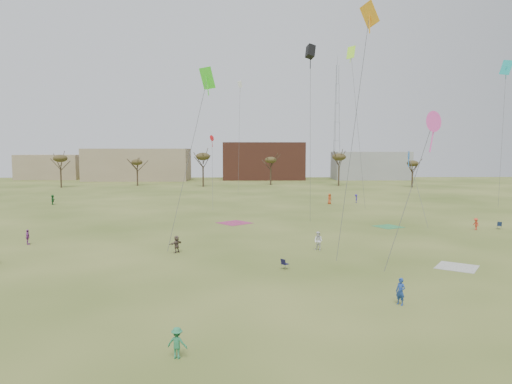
{
  "coord_description": "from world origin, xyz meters",
  "views": [
    {
      "loc": [
        -1.1,
        -34.03,
        9.68
      ],
      "look_at": [
        0.0,
        12.0,
        5.5
      ],
      "focal_mm": 32.81,
      "sensor_mm": 36.0,
      "label": 1
    }
  ],
  "objects_px": {
    "camp_chair_right": "(499,227)",
    "camp_chair_center": "(285,266)",
    "flyer_near_center": "(177,343)",
    "flyer_near_right": "(401,291)",
    "radio_tower": "(336,121)"
  },
  "relations": [
    {
      "from": "radio_tower",
      "to": "flyer_near_center",
      "type": "bearing_deg",
      "value": -103.94
    },
    {
      "from": "camp_chair_center",
      "to": "camp_chair_right",
      "type": "bearing_deg",
      "value": -98.81
    },
    {
      "from": "flyer_near_center",
      "to": "flyer_near_right",
      "type": "relative_size",
      "value": 0.87
    },
    {
      "from": "camp_chair_center",
      "to": "camp_chair_right",
      "type": "height_order",
      "value": "same"
    },
    {
      "from": "flyer_near_center",
      "to": "camp_chair_right",
      "type": "relative_size",
      "value": 1.7
    },
    {
      "from": "flyer_near_right",
      "to": "camp_chair_center",
      "type": "relative_size",
      "value": 1.96
    },
    {
      "from": "flyer_near_right",
      "to": "camp_chair_right",
      "type": "xyz_separation_m",
      "value": [
        21.38,
        27.48,
        -0.59
      ]
    },
    {
      "from": "flyer_near_center",
      "to": "radio_tower",
      "type": "height_order",
      "value": "radio_tower"
    },
    {
      "from": "camp_chair_center",
      "to": "camp_chair_right",
      "type": "xyz_separation_m",
      "value": [
        27.85,
        18.56,
        0.0
      ]
    },
    {
      "from": "flyer_near_center",
      "to": "flyer_near_right",
      "type": "height_order",
      "value": "flyer_near_right"
    },
    {
      "from": "flyer_near_right",
      "to": "radio_tower",
      "type": "distance_m",
      "value": 133.78
    },
    {
      "from": "camp_chair_right",
      "to": "flyer_near_right",
      "type": "bearing_deg",
      "value": -91.35
    },
    {
      "from": "camp_chair_center",
      "to": "flyer_near_right",
      "type": "bearing_deg",
      "value": 173.44
    },
    {
      "from": "camp_chair_right",
      "to": "camp_chair_center",
      "type": "bearing_deg",
      "value": -109.78
    },
    {
      "from": "flyer_near_center",
      "to": "radio_tower",
      "type": "distance_m",
      "value": 143.38
    }
  ]
}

